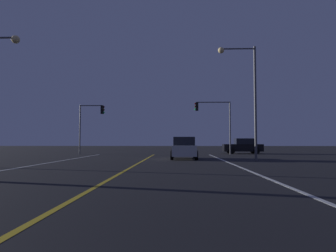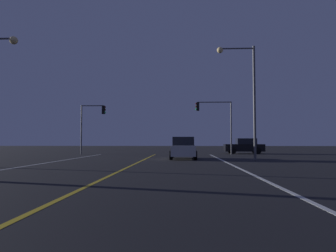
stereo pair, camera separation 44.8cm
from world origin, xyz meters
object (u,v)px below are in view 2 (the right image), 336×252
car_ahead_far (183,148)px  traffic_light_near_right (214,115)px  traffic_light_near_left (93,118)px  street_lamp_right_far (245,87)px  car_crossing_side (244,146)px

car_ahead_far → traffic_light_near_right: bearing=-20.2°
traffic_light_near_left → street_lamp_right_far: (14.01, -11.10, 1.29)m
car_ahead_far → street_lamp_right_far: size_ratio=0.53×
car_ahead_far → traffic_light_near_left: 13.43m
car_ahead_far → traffic_light_near_left: bearing=47.4°
car_ahead_far → traffic_light_near_right: traffic_light_near_right is taller
traffic_light_near_right → traffic_light_near_left: size_ratio=1.06×
car_ahead_far → traffic_light_near_right: 10.00m
traffic_light_near_right → traffic_light_near_left: 12.89m
traffic_light_near_right → street_lamp_right_far: (1.12, -11.10, 1.02)m
car_ahead_far → traffic_light_near_right: size_ratio=0.77×
car_ahead_far → street_lamp_right_far: (4.38, -2.25, 4.35)m
car_crossing_side → traffic_light_near_left: (-16.47, -2.28, 3.06)m
car_crossing_side → traffic_light_near_right: 5.40m
traffic_light_near_left → car_crossing_side: bearing=7.9°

